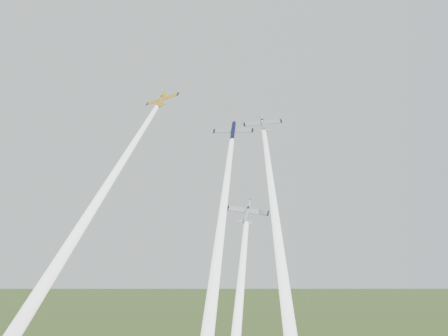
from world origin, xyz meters
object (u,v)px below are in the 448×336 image
Objects in this scene: plane_yellow at (162,99)px; plane_navy at (233,131)px; plane_silver_right at (263,123)px; plane_silver_low at (247,212)px.

plane_navy is at bearing -6.14° from plane_yellow.
plane_silver_low is (-4.47, -14.59, -20.50)m from plane_silver_right.
plane_yellow reaches higher than plane_silver_right.
plane_silver_low is (2.46, -7.42, -17.19)m from plane_navy.
plane_yellow is at bearing 161.11° from plane_navy.
plane_silver_low is at bearing -64.07° from plane_navy.
plane_navy is 0.98× the size of plane_silver_right.
plane_silver_right is at bearing 18.70° from plane_yellow.
plane_silver_low is at bearing -107.01° from plane_silver_right.
plane_silver_right is 25.56m from plane_silver_low.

